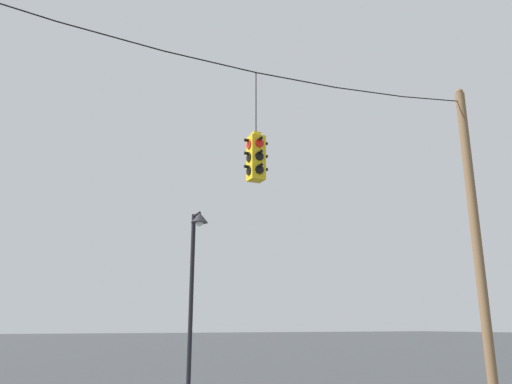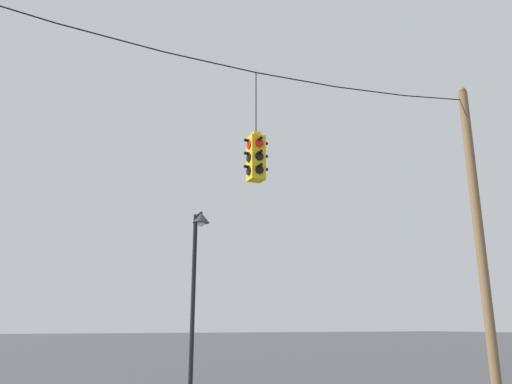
# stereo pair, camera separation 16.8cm
# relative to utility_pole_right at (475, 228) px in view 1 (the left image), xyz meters

# --- Properties ---
(utility_pole_right) EXTENTS (0.27, 0.27, 8.49)m
(utility_pole_right) POSITION_rel_utility_pole_right_xyz_m (0.00, 0.00, 0.00)
(utility_pole_right) COLOR brown
(utility_pole_right) RESTS_ON ground_plane
(span_wire) EXTENTS (15.76, 0.03, 0.65)m
(span_wire) POSITION_rel_utility_pole_right_xyz_m (-7.88, 0.00, 3.43)
(span_wire) COLOR black
(traffic_light_near_right_pole) EXTENTS (0.58, 0.58, 2.69)m
(traffic_light_near_right_pole) POSITION_rel_utility_pole_right_xyz_m (-6.77, -0.00, 1.08)
(traffic_light_near_right_pole) COLOR yellow
(street_lamp) EXTENTS (0.47, 0.81, 4.68)m
(street_lamp) POSITION_rel_utility_pole_right_xyz_m (-7.02, 3.37, -0.78)
(street_lamp) COLOR black
(street_lamp) RESTS_ON ground_plane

